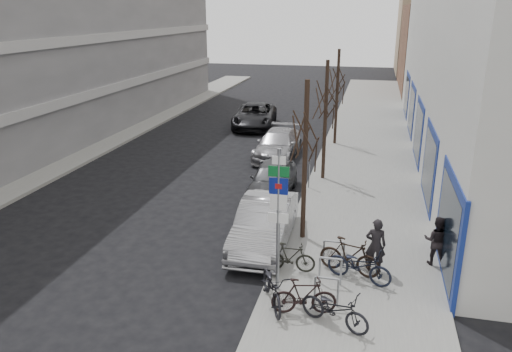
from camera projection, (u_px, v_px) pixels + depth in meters
The scene contains 25 objects.
ground at pixel (196, 283), 14.49m from camera, with size 120.00×120.00×0.00m, color black.
sidewalk_east at pixel (364, 182), 22.71m from camera, with size 5.00×70.00×0.15m, color slate.
sidewalk_west at pixel (63, 160), 26.10m from camera, with size 3.00×70.00×0.15m, color slate.
brick_building_far at pixel (468, 49), 47.30m from camera, with size 12.00×14.00×8.00m, color brown.
tan_building_far at pixel (453, 36), 60.87m from camera, with size 13.00×12.00×9.00m, color #937A5B.
highway_sign_pole at pixel (278, 212), 13.18m from camera, with size 0.55×0.10×4.20m.
bike_rack at pixel (330, 268), 14.01m from camera, with size 0.66×2.26×0.83m.
tree_near at pixel (306, 124), 15.85m from camera, with size 1.80×1.80×5.50m.
tree_mid at pixel (326, 92), 21.85m from camera, with size 1.80×1.80×5.50m.
tree_far at pixel (338, 75), 27.85m from camera, with size 1.80×1.80×5.50m.
meter_front at pixel (287, 221), 16.50m from camera, with size 0.10×0.08×1.27m.
meter_mid at pixel (309, 171), 21.58m from camera, with size 0.10×0.08×1.27m.
meter_back at pixel (323, 140), 26.65m from camera, with size 0.10×0.08×1.27m.
bike_near_left at pixel (272, 284), 13.00m from camera, with size 0.59×1.96×1.20m, color black.
bike_near_right at pixel (304, 296), 12.63m from camera, with size 0.50×1.69×1.02m, color black.
bike_mid_curb at pixel (359, 262), 14.15m from camera, with size 0.58×1.91×1.17m, color black.
bike_mid_inner at pixel (290, 257), 14.73m from camera, with size 0.45×1.52×0.92m, color black.
bike_far_curb at pixel (335, 306), 12.12m from camera, with size 0.55×1.82×1.11m, color black.
bike_far_inner at pixel (350, 256), 14.56m from camera, with size 0.56×1.87×1.13m, color black.
parked_car_front at pixel (264, 224), 16.59m from camera, with size 1.66×4.75×1.57m, color #9C9CA1.
parked_car_mid at pixel (272, 179), 21.15m from camera, with size 1.70×4.21×1.44m, color #434448.
parked_car_back at pixel (278, 144), 26.64m from camera, with size 2.01×4.95×1.44m, color #959599.
lane_car at pixel (255, 116), 33.51m from camera, with size 2.58×5.59×1.55m, color black.
pedestrian_near at pixel (376, 245), 14.64m from camera, with size 0.60×0.40×1.66m, color black.
pedestrian_far at pixel (437, 240), 15.04m from camera, with size 0.58×0.39×1.58m, color black.
Camera 1 is at (4.64, -12.01, 7.55)m, focal length 35.00 mm.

